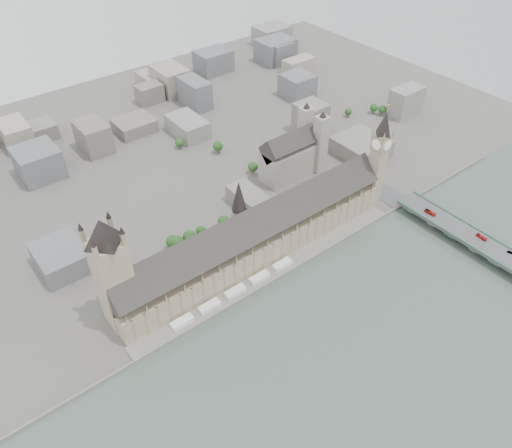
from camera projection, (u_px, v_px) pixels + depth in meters
ground at (268, 268)px, 427.80m from camera, size 900.00×900.00×0.00m
river_thames at (426, 409)px, 328.83m from camera, size 600.00×600.00×0.00m
embankment_wall at (279, 277)px, 417.83m from camera, size 600.00×1.50×3.00m
river_terrace at (274, 272)px, 422.66m from camera, size 270.00×15.00×2.00m
terrace_tents at (235, 292)px, 402.22m from camera, size 118.00×7.00×4.00m
palace_of_westminster at (254, 237)px, 424.91m from camera, size 265.00×40.73×55.44m
elizabeth_tower at (379, 153)px, 459.81m from camera, size 17.00×17.00×107.50m
victoria_tower at (111, 269)px, 350.33m from camera, size 30.00×30.00×100.00m
central_tower at (239, 205)px, 401.19m from camera, size 13.00×13.00×48.00m
westminster_bridge at (469, 240)px, 448.10m from camera, size 25.00×325.00×10.25m
westminster_abbey at (293, 153)px, 520.65m from camera, size 68.00×36.00×64.00m
city_skyline_inland at (131, 134)px, 562.46m from camera, size 720.00×360.00×38.00m
park_trees at (218, 230)px, 454.24m from camera, size 110.00×30.00×15.00m
red_bus_north at (430, 212)px, 467.07m from camera, size 3.23×11.38×3.14m
red_bus_south at (482, 237)px, 440.97m from camera, size 3.36×10.31×2.82m
car_silver at (510, 252)px, 426.93m from camera, size 3.41×5.13×1.60m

